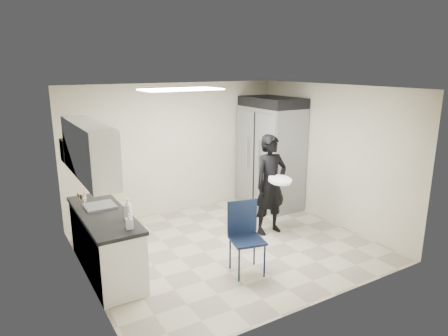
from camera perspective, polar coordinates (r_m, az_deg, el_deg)
floor at (r=6.79m, az=0.56°, el=-11.04°), size 4.50×4.50×0.00m
ceiling at (r=6.14m, az=0.62°, el=11.43°), size 4.50×4.50×0.00m
back_wall at (r=8.07m, az=-6.85°, el=2.75°), size 4.50×0.00×4.50m
left_wall at (r=5.56m, az=-19.67°, el=-3.43°), size 0.00×4.00×4.00m
right_wall at (r=7.72m, az=14.98°, el=1.83°), size 0.00×4.00×4.00m
ceiling_panel at (r=6.21m, az=-6.18°, el=11.10°), size 1.20×0.60×0.02m
lower_counter at (r=6.10m, az=-16.56°, el=-10.31°), size 0.60×1.90×0.86m
countertop at (r=5.93m, az=-16.88°, el=-6.31°), size 0.64×1.95×0.05m
sink at (r=6.17m, az=-17.27°, el=-5.68°), size 0.42×0.40×0.14m
faucet at (r=6.08m, az=-19.20°, el=-4.63°), size 0.02×0.02×0.24m
upper_cabinets at (r=5.65m, az=-18.80°, el=2.45°), size 0.35×1.80×0.75m
towel_dispenser at (r=6.79m, az=-21.31°, el=2.38°), size 0.22×0.30×0.35m
notice_sticker_left at (r=5.68m, az=-19.75°, el=-3.92°), size 0.00×0.12×0.07m
notice_sticker_right at (r=5.88m, az=-20.11°, el=-3.74°), size 0.00×0.12×0.07m
commercial_fridge at (r=8.43m, az=6.69°, el=1.53°), size 0.80×1.35×2.10m
fridge_compressor at (r=8.25m, az=6.92°, el=9.34°), size 0.80×1.35×0.20m
folding_chair at (r=5.79m, az=3.33°, el=-10.29°), size 0.54×0.54×1.01m
man_tuxedo at (r=7.06m, az=6.67°, el=-2.39°), size 0.66×0.45×1.78m
bucket_lid at (r=6.83m, az=8.00°, el=-1.71°), size 0.40×0.40×0.05m
soap_bottle_a at (r=5.52m, az=-13.58°, el=-5.73°), size 0.14×0.14×0.29m
soap_bottle_b at (r=5.24m, az=-13.37°, el=-7.39°), size 0.11×0.11×0.20m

